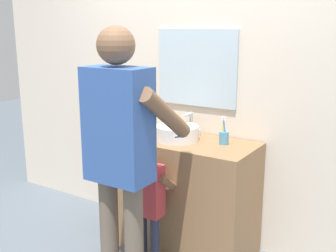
{
  "coord_description": "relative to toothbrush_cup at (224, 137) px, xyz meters",
  "views": [
    {
      "loc": [
        1.59,
        -2.33,
        1.73
      ],
      "look_at": [
        0.0,
        0.15,
        1.03
      ],
      "focal_mm": 44.35,
      "sensor_mm": 36.0,
      "label": 1
    }
  ],
  "objects": [
    {
      "name": "soap_bottle",
      "position": [
        -0.67,
        -0.09,
        0.01
      ],
      "size": [
        0.06,
        0.06,
        0.17
      ],
      "color": "gold",
      "rests_on": "vanity_cabinet"
    },
    {
      "name": "faucet",
      "position": [
        -0.35,
        0.12,
        0.03
      ],
      "size": [
        0.18,
        0.14,
        0.18
      ],
      "color": "#B7BABF",
      "rests_on": "vanity_cabinet"
    },
    {
      "name": "child_toddler",
      "position": [
        -0.35,
        -0.47,
        -0.38
      ],
      "size": [
        0.29,
        0.29,
        0.94
      ],
      "color": "#2D334C",
      "rests_on": "ground"
    },
    {
      "name": "toothbrush_cup",
      "position": [
        0.0,
        0.0,
        0.0
      ],
      "size": [
        0.07,
        0.07,
        0.21
      ],
      "color": "#4C8EB2",
      "rests_on": "vanity_cabinet"
    },
    {
      "name": "sink_basin",
      "position": [
        -0.35,
        -0.09,
        0.0
      ],
      "size": [
        0.33,
        0.33,
        0.11
      ],
      "color": "silver",
      "rests_on": "vanity_cabinet"
    },
    {
      "name": "adult_parent",
      "position": [
        -0.32,
        -0.79,
        0.1
      ],
      "size": [
        0.54,
        0.57,
        1.74
      ],
      "color": "#6B5B4C",
      "rests_on": "ground"
    },
    {
      "name": "vanity_cabinet",
      "position": [
        -0.35,
        -0.07,
        -0.5
      ],
      "size": [
        1.2,
        0.54,
        0.89
      ],
      "primitive_type": "cube",
      "color": "olive",
      "rests_on": "ground"
    },
    {
      "name": "back_wall",
      "position": [
        -0.35,
        0.25,
        0.4
      ],
      "size": [
        4.4,
        0.1,
        2.7
      ],
      "color": "beige",
      "rests_on": "ground"
    }
  ]
}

